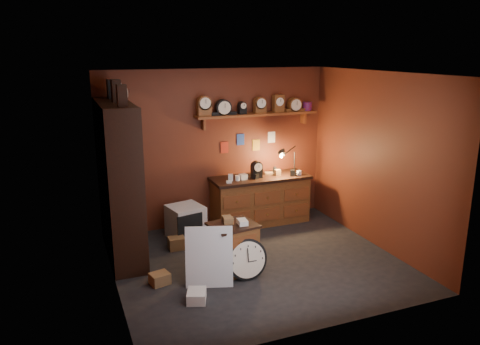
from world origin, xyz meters
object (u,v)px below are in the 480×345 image
object	(u,v)px
shelving_unit	(117,175)
low_cabinet	(233,246)
workbench	(260,197)
big_round_clock	(247,259)

from	to	relation	value
shelving_unit	low_cabinet	world-z (taller)	shelving_unit
workbench	shelving_unit	bearing A→B (deg)	-168.77
big_round_clock	workbench	bearing A→B (deg)	61.28
workbench	big_round_clock	size ratio (longest dim) A/B	3.08
big_round_clock	shelving_unit	bearing A→B (deg)	136.77
shelving_unit	low_cabinet	bearing A→B (deg)	-39.03
low_cabinet	big_round_clock	xyz separation A→B (m)	(0.10, -0.27, -0.11)
shelving_unit	low_cabinet	xyz separation A→B (m)	(1.37, -1.11, -0.87)
low_cabinet	big_round_clock	size ratio (longest dim) A/B	1.40
shelving_unit	big_round_clock	xyz separation A→B (m)	(1.47, -1.38, -0.98)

